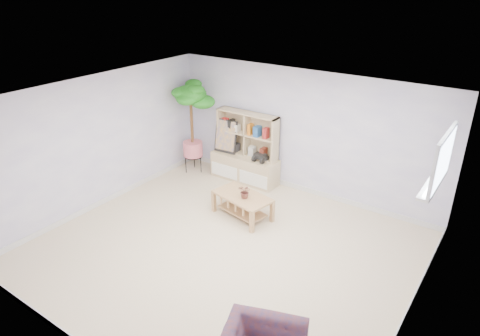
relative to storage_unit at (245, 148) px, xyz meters
The scene contains 13 objects.
floor 2.61m from the storage_unit, 63.13° to the right, with size 5.50×5.00×0.01m, color beige.
ceiling 3.02m from the storage_unit, 63.13° to the right, with size 5.50×5.00×0.01m, color white.
walls 2.56m from the storage_unit, 63.13° to the right, with size 5.51×5.01×2.40m.
baseboard 2.60m from the storage_unit, 63.13° to the right, with size 5.50×5.00×0.10m, color silver, non-canonical shape.
window 4.39m from the storage_unit, 22.99° to the right, with size 0.10×0.98×0.68m, color white, non-canonical shape.
window_sill 4.25m from the storage_unit, 23.32° to the right, with size 0.14×1.00×0.04m, color silver.
storage_unit is the anchor object (origin of this frame).
poster 0.48m from the storage_unit, behind, with size 0.50×0.12×0.69m, color yellow, non-canonical shape.
toy_truck 0.42m from the storage_unit, ahead, with size 0.35×0.24×0.19m, color black, non-canonical shape.
coffee_table 1.56m from the storage_unit, 57.35° to the right, with size 1.03×0.56×0.42m, color tan, non-canonical shape.
table_plant 1.58m from the storage_unit, 55.53° to the right, with size 0.22×0.19×0.25m, color #184A1C.
floor_tree 1.22m from the storage_unit, 167.21° to the right, with size 0.73×0.73×1.97m, color #1B701A, non-canonical shape.
sill_plant 4.21m from the storage_unit, 20.60° to the right, with size 0.13×0.11×0.24m, color #1B701A.
Camera 1 is at (3.38, -4.41, 3.96)m, focal length 32.00 mm.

